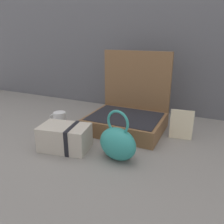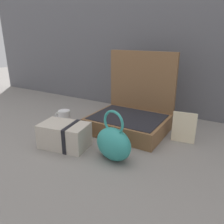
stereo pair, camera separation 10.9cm
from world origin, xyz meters
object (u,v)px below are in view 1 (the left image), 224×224
Objects in this scene: open_suitcase at (128,113)px; teal_pouch_handbag at (118,143)px; coffee_mug at (59,120)px; info_card_left at (181,125)px; cream_toiletry_bag at (66,137)px.

teal_pouch_handbag is at bearing -76.43° from open_suitcase.
coffee_mug is 0.68× the size of info_card_left.
open_suitcase is 0.35m from teal_pouch_handbag.
teal_pouch_handbag is (0.08, -0.34, -0.01)m from open_suitcase.
info_card_left is (0.22, 0.32, 0.00)m from teal_pouch_handbag.
teal_pouch_handbag is at bearing -21.61° from coffee_mug.
open_suitcase is 1.74× the size of cream_toiletry_bag.
coffee_mug is (-0.36, -0.17, -0.04)m from open_suitcase.
open_suitcase reaches higher than info_card_left.
teal_pouch_handbag is 1.43× the size of info_card_left.
open_suitcase is 2.72× the size of info_card_left.
coffee_mug is at bearing -175.17° from info_card_left.
info_card_left is (0.67, 0.15, 0.03)m from coffee_mug.
teal_pouch_handbag is at bearing 3.69° from cream_toiletry_bag.
coffee_mug is (-0.18, 0.19, -0.01)m from cream_toiletry_bag.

